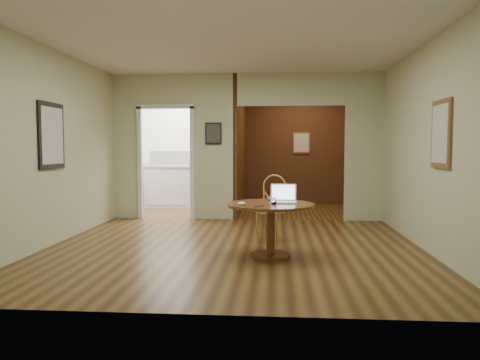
# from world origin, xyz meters

# --- Properties ---
(floor) EXTENTS (5.00, 5.00, 0.00)m
(floor) POSITION_xyz_m (0.00, 0.00, 0.00)
(floor) COLOR #412612
(floor) RESTS_ON ground
(room_shell) EXTENTS (5.20, 7.50, 5.00)m
(room_shell) POSITION_xyz_m (-0.47, 3.10, 1.29)
(room_shell) COLOR silver
(room_shell) RESTS_ON ground
(dining_table) EXTENTS (1.06, 1.06, 0.66)m
(dining_table) POSITION_xyz_m (0.50, -0.49, 0.49)
(dining_table) COLOR brown
(dining_table) RESTS_ON ground
(chair) EXTENTS (0.52, 0.52, 0.95)m
(chair) POSITION_xyz_m (0.51, 0.53, 0.53)
(chair) COLOR #A26D39
(chair) RESTS_ON ground
(open_laptop) EXTENTS (0.34, 0.30, 0.23)m
(open_laptop) POSITION_xyz_m (0.65, -0.36, 0.73)
(open_laptop) COLOR white
(open_laptop) RESTS_ON dining_table
(closed_laptop) EXTENTS (0.39, 0.29, 0.03)m
(closed_laptop) POSITION_xyz_m (0.63, -0.15, 0.68)
(closed_laptop) COLOR #B7B7BC
(closed_laptop) RESTS_ON dining_table
(mouse) EXTENTS (0.12, 0.08, 0.04)m
(mouse) POSITION_xyz_m (0.16, -0.72, 0.69)
(mouse) COLOR white
(mouse) RESTS_ON dining_table
(wine_glass) EXTENTS (0.08, 0.08, 0.09)m
(wine_glass) POSITION_xyz_m (0.54, -0.59, 0.71)
(wine_glass) COLOR white
(wine_glass) RESTS_ON dining_table
(pen) EXTENTS (0.12, 0.11, 0.01)m
(pen) POSITION_xyz_m (0.37, -0.79, 0.67)
(pen) COLOR navy
(pen) RESTS_ON dining_table
(kitchen_cabinet) EXTENTS (2.06, 0.60, 0.94)m
(kitchen_cabinet) POSITION_xyz_m (-1.35, 4.20, 0.47)
(kitchen_cabinet) COLOR white
(kitchen_cabinet) RESTS_ON ground
(grocery_bag) EXTENTS (0.32, 0.28, 0.31)m
(grocery_bag) POSITION_xyz_m (-0.90, 4.20, 1.09)
(grocery_bag) COLOR #CAB394
(grocery_bag) RESTS_ON kitchen_cabinet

